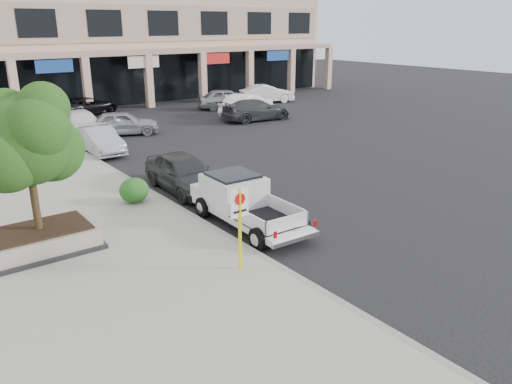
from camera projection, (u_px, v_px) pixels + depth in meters
ground at (295, 243)px, 15.51m from camera, size 120.00×120.00×0.00m
sidewalk at (57, 223)px, 16.91m from camera, size 8.00×52.00×0.15m
curb at (162, 199)px, 19.15m from camera, size 0.20×52.00×0.15m
strip_mall at (113, 44)px, 44.24m from camera, size 40.55×12.43×9.50m
planter at (41, 239)px, 14.63m from camera, size 3.20×2.20×0.68m
planter_tree at (30, 140)px, 13.87m from camera, size 2.90×2.55×4.00m
no_parking_sign at (240, 218)px, 13.11m from camera, size 0.55×0.09×2.30m
hedge at (134, 190)px, 18.47m from camera, size 1.10×0.99×0.93m
pickup_truck at (249, 203)px, 16.56m from camera, size 2.05×5.20×1.62m
curb_car_a at (183, 172)px, 20.18m from camera, size 1.95×4.53×1.52m
curb_car_b at (100, 140)px, 26.05m from camera, size 1.55×4.18×1.37m
curb_car_c at (81, 124)px, 29.99m from camera, size 2.18×5.11×1.47m
curb_car_d at (69, 117)px, 31.79m from camera, size 3.36×5.99×1.58m
lot_car_a at (123, 123)px, 30.32m from camera, size 4.64×3.19×1.47m
lot_car_b at (247, 105)px, 36.64m from camera, size 5.19×3.34×1.61m
lot_car_c at (257, 110)px, 34.90m from camera, size 5.21×2.47×1.47m
lot_car_d at (87, 106)px, 36.79m from camera, size 5.36×3.92×1.35m
lot_car_e at (227, 99)px, 39.50m from camera, size 5.06×3.52×1.60m
lot_car_f at (267, 94)px, 42.72m from camera, size 4.83×2.97×1.50m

